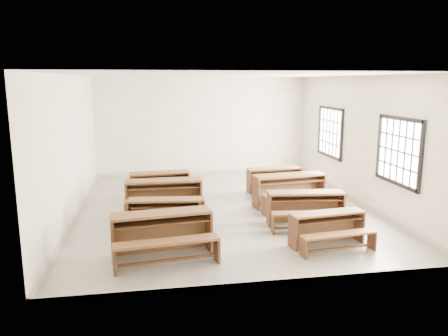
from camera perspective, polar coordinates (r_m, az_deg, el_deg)
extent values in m
plane|color=gray|center=(10.77, 0.00, -5.22)|extent=(8.50, 8.50, 0.00)
cube|color=silver|center=(10.33, 0.00, 11.91)|extent=(7.00, 8.50, 0.05)
cube|color=silver|center=(14.59, -2.81, 5.51)|extent=(7.00, 0.05, 3.20)
cube|color=silver|center=(6.38, 6.41, -2.01)|extent=(7.00, 0.05, 3.20)
cube|color=silver|center=(10.43, -19.19, 2.61)|extent=(0.05, 8.50, 3.20)
cube|color=silver|center=(11.53, 17.31, 3.49)|extent=(0.05, 8.50, 3.20)
cube|color=#9B978D|center=(14.83, -2.75, -0.46)|extent=(7.00, 0.04, 0.10)
cube|color=#9B978D|center=(6.89, 6.13, -14.67)|extent=(7.00, 0.04, 0.10)
cube|color=#9B978D|center=(10.76, -18.68, -5.58)|extent=(0.04, 8.50, 0.10)
cube|color=#9B978D|center=(11.83, 16.89, -3.96)|extent=(0.04, 8.50, 0.10)
cube|color=white|center=(9.98, 21.93, 2.05)|extent=(0.02, 1.50, 1.30)
cube|color=black|center=(9.89, 22.12, 5.99)|extent=(0.06, 1.62, 0.08)
cube|color=black|center=(10.09, 21.54, -1.82)|extent=(0.06, 1.62, 0.08)
cube|color=black|center=(9.31, 24.34, 1.25)|extent=(0.06, 0.08, 1.46)
cube|color=black|center=(10.64, 19.63, 2.73)|extent=(0.06, 0.08, 1.46)
cube|color=white|center=(13.15, 13.76, 4.57)|extent=(0.02, 1.50, 1.30)
cube|color=black|center=(13.08, 13.82, 7.58)|extent=(0.06, 1.62, 0.08)
cube|color=black|center=(13.24, 13.54, 1.61)|extent=(0.06, 1.62, 0.08)
cube|color=black|center=(12.42, 15.11, 4.14)|extent=(0.06, 0.08, 1.46)
cube|color=black|center=(13.87, 12.39, 4.97)|extent=(0.06, 0.08, 1.46)
cube|color=brown|center=(7.80, -8.18, -5.88)|extent=(1.81, 0.65, 0.04)
cube|color=brown|center=(8.11, -8.31, -8.17)|extent=(1.76, 0.26, 0.75)
cube|color=#492819|center=(7.86, -14.40, -9.06)|extent=(0.10, 0.44, 0.75)
cube|color=#492819|center=(8.08, -1.99, -8.12)|extent=(0.10, 0.44, 0.75)
cube|color=#492819|center=(7.83, -8.12, -7.01)|extent=(1.66, 0.53, 0.02)
cube|color=brown|center=(7.40, -7.48, -9.53)|extent=(1.79, 0.52, 0.04)
cube|color=#492819|center=(7.41, -14.15, -11.68)|extent=(0.08, 0.31, 0.42)
cube|color=#492819|center=(7.65, -0.94, -10.58)|extent=(0.08, 0.31, 0.42)
cube|color=#492819|center=(7.52, -7.41, -11.89)|extent=(1.63, 0.25, 0.04)
cube|color=brown|center=(9.11, -7.78, -4.12)|extent=(1.53, 0.53, 0.04)
cube|color=brown|center=(9.37, -7.66, -5.84)|extent=(1.50, 0.20, 0.64)
cube|color=#492819|center=(9.29, -12.26, -6.14)|extent=(0.08, 0.38, 0.64)
cube|color=#492819|center=(9.18, -3.14, -6.11)|extent=(0.08, 0.38, 0.64)
cube|color=#492819|center=(9.13, -7.77, -4.94)|extent=(1.41, 0.43, 0.02)
cube|color=brown|center=(8.75, -7.95, -6.69)|extent=(1.52, 0.42, 0.04)
cube|color=#492819|center=(8.90, -12.66, -7.89)|extent=(0.07, 0.27, 0.36)
cube|color=#492819|center=(8.79, -3.10, -7.88)|extent=(0.07, 0.27, 0.36)
cube|color=#492819|center=(8.84, -7.90, -8.43)|extent=(1.39, 0.20, 0.04)
cube|color=brown|center=(10.31, -7.91, -1.63)|extent=(1.78, 0.45, 0.04)
cube|color=brown|center=(10.60, -7.90, -3.50)|extent=(1.78, 0.05, 0.75)
cube|color=#492819|center=(10.41, -12.63, -3.94)|extent=(0.05, 0.44, 0.75)
cube|color=#492819|center=(10.47, -3.11, -3.59)|extent=(0.05, 0.44, 0.75)
cube|color=#492819|center=(10.32, -7.89, -2.50)|extent=(1.64, 0.34, 0.02)
cube|color=brown|center=(9.86, -7.74, -4.21)|extent=(1.78, 0.32, 0.04)
cube|color=#492819|center=(9.93, -12.72, -5.67)|extent=(0.05, 0.31, 0.42)
cube|color=#492819|center=(9.99, -2.72, -5.30)|extent=(0.05, 0.31, 0.42)
cube|color=#492819|center=(9.95, -7.69, -6.06)|extent=(1.64, 0.06, 0.04)
cube|color=brown|center=(11.68, -8.43, -0.60)|extent=(1.59, 0.54, 0.04)
cube|color=brown|center=(11.93, -8.49, -2.08)|extent=(1.55, 0.19, 0.66)
cube|color=#492819|center=(11.70, -12.08, -2.47)|extent=(0.08, 0.39, 0.66)
cube|color=#492819|center=(11.87, -4.74, -2.06)|extent=(0.08, 0.39, 0.66)
cube|color=#492819|center=(11.69, -8.40, -1.27)|extent=(1.46, 0.43, 0.02)
cube|color=brown|center=(11.28, -8.10, -2.53)|extent=(1.58, 0.42, 0.04)
cube|color=#492819|center=(11.27, -11.91, -3.75)|extent=(0.06, 0.28, 0.37)
cube|color=#492819|center=(11.45, -4.29, -3.30)|extent=(0.06, 0.28, 0.37)
cube|color=#492819|center=(11.36, -8.06, -3.96)|extent=(1.44, 0.19, 0.04)
cube|color=brown|center=(8.47, 13.34, -5.73)|extent=(1.47, 0.53, 0.04)
cube|color=brown|center=(8.70, 12.72, -7.48)|extent=(1.43, 0.21, 0.61)
cube|color=#492819|center=(8.25, 8.98, -8.37)|extent=(0.08, 0.36, 0.61)
cube|color=#492819|center=(8.92, 17.18, -7.23)|extent=(0.08, 0.36, 0.61)
cube|color=#492819|center=(8.49, 13.36, -6.58)|extent=(1.35, 0.42, 0.02)
cube|color=brown|center=(8.19, 14.79, -8.36)|extent=(1.45, 0.42, 0.04)
cube|color=#492819|center=(7.93, 10.33, -10.27)|extent=(0.07, 0.25, 0.34)
cube|color=#492819|center=(8.62, 18.75, -8.92)|extent=(0.07, 0.25, 0.34)
cube|color=#492819|center=(8.28, 14.70, -10.11)|extent=(1.32, 0.20, 0.04)
cube|color=brown|center=(9.53, 10.66, -3.16)|extent=(1.67, 0.57, 0.04)
cube|color=brown|center=(9.80, 10.32, -4.98)|extent=(1.63, 0.21, 0.69)
cube|color=#492819|center=(9.46, 5.88, -5.44)|extent=(0.08, 0.41, 0.69)
cube|color=#492819|center=(9.85, 15.09, -5.10)|extent=(0.08, 0.41, 0.69)
cube|color=#492819|center=(9.55, 10.66, -4.03)|extent=(1.54, 0.46, 0.02)
cube|color=brown|center=(9.15, 11.38, -5.80)|extent=(1.66, 0.45, 0.04)
cube|color=#492819|center=(9.04, 6.40, -7.28)|extent=(0.07, 0.29, 0.39)
cube|color=#492819|center=(9.45, 16.03, -6.83)|extent=(0.07, 0.29, 0.39)
cube|color=#492819|center=(9.24, 11.30, -7.62)|extent=(1.51, 0.20, 0.04)
cube|color=brown|center=(10.88, 8.56, -0.91)|extent=(1.84, 0.67, 0.05)
cube|color=brown|center=(11.15, 8.06, -2.74)|extent=(1.79, 0.26, 0.77)
cube|color=#492819|center=(10.63, 4.19, -3.34)|extent=(0.10, 0.45, 0.77)
cube|color=#492819|center=(11.36, 12.52, -2.63)|extent=(0.10, 0.45, 0.77)
cube|color=#492819|center=(10.89, 8.58, -1.74)|extent=(1.70, 0.54, 0.02)
cube|color=brown|center=(10.47, 9.78, -3.32)|extent=(1.83, 0.53, 0.05)
cube|color=#492819|center=(10.18, 5.29, -5.00)|extent=(0.08, 0.32, 0.43)
cube|color=#492819|center=(10.94, 13.88, -4.14)|extent=(0.08, 0.32, 0.43)
cube|color=#492819|center=(10.56, 9.72, -5.10)|extent=(1.66, 0.26, 0.05)
cube|color=brown|center=(12.28, 6.58, -0.06)|extent=(1.54, 0.48, 0.04)
cube|color=brown|center=(12.50, 6.28, -1.45)|extent=(1.51, 0.14, 0.64)
cube|color=#492819|center=(12.12, 3.26, -1.81)|extent=(0.06, 0.38, 0.64)
cube|color=#492819|center=(12.62, 9.70, -1.43)|extent=(0.06, 0.38, 0.64)
cube|color=#492819|center=(12.28, 6.60, -0.69)|extent=(1.42, 0.38, 0.02)
cube|color=brown|center=(11.91, 7.31, -1.83)|extent=(1.53, 0.37, 0.04)
cube|color=#492819|center=(11.72, 3.91, -2.98)|extent=(0.06, 0.27, 0.36)
cube|color=#492819|center=(12.23, 10.53, -2.54)|extent=(0.06, 0.27, 0.36)
cube|color=#492819|center=(11.98, 7.28, -3.15)|extent=(1.40, 0.14, 0.04)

